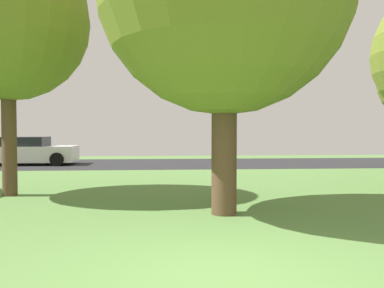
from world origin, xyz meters
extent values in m
plane|color=#5B8442|center=(0.00, 0.00, 0.00)|extent=(44.00, 44.00, 0.00)
cube|color=#28282B|center=(0.00, 16.00, 0.00)|extent=(44.00, 6.40, 0.01)
cylinder|color=brown|center=(-4.68, 6.33, 1.53)|extent=(0.37, 0.37, 3.06)
sphere|color=olive|center=(-4.68, 6.33, 4.58)|extent=(4.19, 4.19, 4.19)
cylinder|color=brown|center=(0.56, 3.58, 1.50)|extent=(0.52, 0.52, 3.01)
cube|color=white|center=(-7.18, 15.86, 0.53)|extent=(4.48, 1.89, 0.76)
cube|color=black|center=(-7.40, 15.86, 1.14)|extent=(2.15, 1.66, 0.45)
cylinder|color=black|center=(-5.61, 16.80, 0.32)|extent=(0.64, 0.22, 0.64)
cylinder|color=black|center=(-5.61, 14.91, 0.32)|extent=(0.64, 0.22, 0.64)
cylinder|color=black|center=(-8.75, 16.80, 0.32)|extent=(0.64, 0.22, 0.64)
camera|label=1|loc=(-0.71, -4.72, 1.74)|focal=38.51mm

